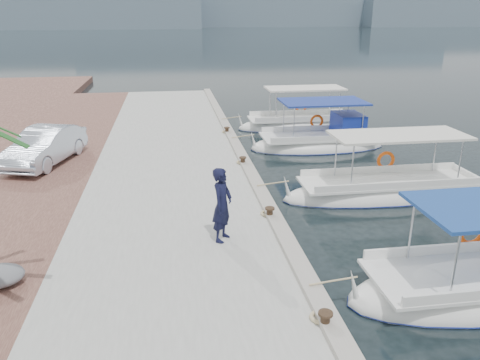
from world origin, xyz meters
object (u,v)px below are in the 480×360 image
object	(u,v)px
fishing_caique_d	(320,143)
fishing_caique_e	(300,126)
parked_car	(45,146)
fisherman	(222,205)
fishing_caique_c	(387,193)

from	to	relation	value
fishing_caique_d	fishing_caique_e	bearing A→B (deg)	87.64
fishing_caique_e	parked_car	world-z (taller)	fishing_caique_e
fishing_caique_d	fisherman	world-z (taller)	fisherman
fishing_caique_c	fishing_caique_d	bearing A→B (deg)	93.97
fishing_caique_d	parked_car	xyz separation A→B (m)	(-11.82, -2.27, 1.00)
fishing_caique_e	fisherman	size ratio (longest dim) A/B	3.58
fisherman	parked_car	bearing A→B (deg)	68.97
fishing_caique_d	parked_car	distance (m)	12.07
parked_car	fishing_caique_d	bearing A→B (deg)	27.33
fisherman	fishing_caique_e	bearing A→B (deg)	6.90
fishing_caique_c	fishing_caique_d	size ratio (longest dim) A/B	1.17
fishing_caique_d	fisherman	bearing A→B (deg)	-120.50
fisherman	fishing_caique_c	bearing A→B (deg)	-31.01
fishing_caique_c	fishing_caique_d	xyz separation A→B (m)	(-0.44, 6.37, 0.07)
fishing_caique_d	fisherman	xyz separation A→B (m)	(-5.76, -9.79, 1.28)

